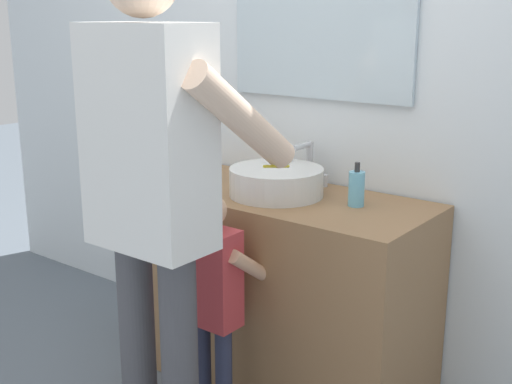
{
  "coord_description": "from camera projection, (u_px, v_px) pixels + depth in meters",
  "views": [
    {
      "loc": [
        1.49,
        -1.78,
        1.5
      ],
      "look_at": [
        0.0,
        0.15,
        0.85
      ],
      "focal_mm": 47.0,
      "sensor_mm": 36.0,
      "label": 1
    }
  ],
  "objects": [
    {
      "name": "adult_parent",
      "position": [
        155.0,
        172.0,
        2.08
      ],
      "size": [
        0.53,
        0.56,
        1.71
      ],
      "color": "#47474C",
      "rests_on": "ground"
    },
    {
      "name": "toothbrush_cup",
      "position": [
        213.0,
        168.0,
        2.86
      ],
      "size": [
        0.07,
        0.07,
        0.21
      ],
      "color": "silver",
      "rests_on": "vanity_cabinet"
    },
    {
      "name": "vanity_cabinet",
      "position": [
        278.0,
        290.0,
        2.75
      ],
      "size": [
        1.22,
        0.54,
        0.81
      ],
      "primitive_type": "cube",
      "color": "olive",
      "rests_on": "ground"
    },
    {
      "name": "soap_bottle",
      "position": [
        356.0,
        188.0,
        2.47
      ],
      "size": [
        0.06,
        0.06,
        0.16
      ],
      "color": "#66B2D1",
      "rests_on": "vanity_cabinet"
    },
    {
      "name": "back_wall",
      "position": [
        326.0,
        52.0,
        2.75
      ],
      "size": [
        4.4,
        0.1,
        2.7
      ],
      "color": "silver",
      "rests_on": "ground"
    },
    {
      "name": "sink_basin",
      "position": [
        276.0,
        181.0,
        2.62
      ],
      "size": [
        0.37,
        0.37,
        0.11
      ],
      "color": "silver",
      "rests_on": "vanity_cabinet"
    },
    {
      "name": "faucet",
      "position": [
        308.0,
        165.0,
        2.78
      ],
      "size": [
        0.18,
        0.14,
        0.18
      ],
      "color": "#B7BABF",
      "rests_on": "vanity_cabinet"
    },
    {
      "name": "child_toddler",
      "position": [
        213.0,
        291.0,
        2.41
      ],
      "size": [
        0.28,
        0.28,
        0.9
      ],
      "color": "#2D334C",
      "rests_on": "ground"
    }
  ]
}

